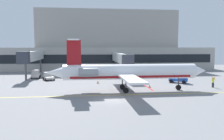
{
  "coord_description": "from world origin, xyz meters",
  "views": [
    {
      "loc": [
        -3.93,
        -31.56,
        7.32
      ],
      "look_at": [
        1.05,
        12.06,
        3.0
      ],
      "focal_mm": 37.04,
      "sensor_mm": 36.0,
      "label": 1
    }
  ],
  "objects_px": {
    "regional_jet": "(128,72)",
    "baggage_tug": "(180,79)",
    "pushback_tractor": "(36,74)",
    "belt_loader": "(48,76)",
    "marshaller": "(213,82)",
    "fuel_tank": "(157,68)"
  },
  "relations": [
    {
      "from": "baggage_tug",
      "to": "regional_jet",
      "type": "bearing_deg",
      "value": -148.43
    },
    {
      "from": "baggage_tug",
      "to": "fuel_tank",
      "type": "bearing_deg",
      "value": 86.49
    },
    {
      "from": "regional_jet",
      "to": "marshaller",
      "type": "relative_size",
      "value": 13.65
    },
    {
      "from": "regional_jet",
      "to": "baggage_tug",
      "type": "bearing_deg",
      "value": 31.57
    },
    {
      "from": "baggage_tug",
      "to": "pushback_tractor",
      "type": "distance_m",
      "value": 32.88
    },
    {
      "from": "fuel_tank",
      "to": "belt_loader",
      "type": "bearing_deg",
      "value": -157.59
    },
    {
      "from": "regional_jet",
      "to": "marshaller",
      "type": "bearing_deg",
      "value": 6.26
    },
    {
      "from": "pushback_tractor",
      "to": "marshaller",
      "type": "height_order",
      "value": "pushback_tractor"
    },
    {
      "from": "regional_jet",
      "to": "fuel_tank",
      "type": "xyz_separation_m",
      "value": [
        13.54,
        27.17,
        -1.98
      ]
    },
    {
      "from": "regional_jet",
      "to": "fuel_tank",
      "type": "distance_m",
      "value": 30.42
    },
    {
      "from": "regional_jet",
      "to": "belt_loader",
      "type": "bearing_deg",
      "value": 135.2
    },
    {
      "from": "fuel_tank",
      "to": "regional_jet",
      "type": "bearing_deg",
      "value": -116.48
    },
    {
      "from": "fuel_tank",
      "to": "baggage_tug",
      "type": "bearing_deg",
      "value": -93.51
    },
    {
      "from": "baggage_tug",
      "to": "pushback_tractor",
      "type": "relative_size",
      "value": 0.94
    },
    {
      "from": "belt_loader",
      "to": "fuel_tank",
      "type": "relative_size",
      "value": 0.52
    },
    {
      "from": "pushback_tractor",
      "to": "belt_loader",
      "type": "relative_size",
      "value": 1.09
    },
    {
      "from": "pushback_tractor",
      "to": "regional_jet",
      "type": "bearing_deg",
      "value": -44.41
    },
    {
      "from": "baggage_tug",
      "to": "pushback_tractor",
      "type": "xyz_separation_m",
      "value": [
        -31.07,
        10.77,
        0.04
      ]
    },
    {
      "from": "marshaller",
      "to": "regional_jet",
      "type": "bearing_deg",
      "value": -173.74
    },
    {
      "from": "regional_jet",
      "to": "baggage_tug",
      "type": "distance_m",
      "value": 14.67
    },
    {
      "from": "belt_loader",
      "to": "fuel_tank",
      "type": "bearing_deg",
      "value": 22.41
    },
    {
      "from": "belt_loader",
      "to": "marshaller",
      "type": "bearing_deg",
      "value": -23.15
    }
  ]
}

